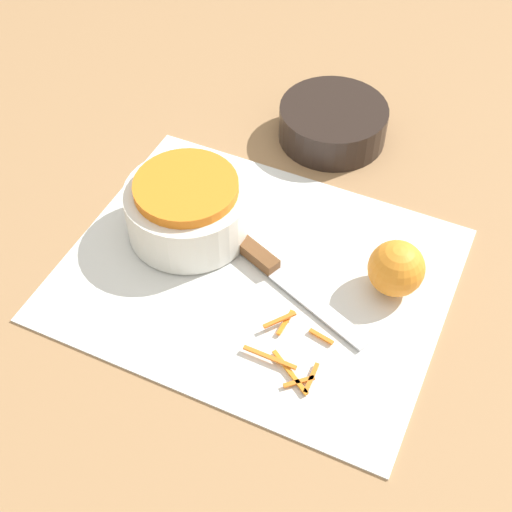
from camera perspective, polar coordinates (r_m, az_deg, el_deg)
name	(u,v)px	position (r m, az deg, el deg)	size (l,w,h in m)	color
ground_plane	(256,275)	(0.90, 0.00, -1.50)	(4.00, 4.00, 0.00)	#9E754C
cutting_board	(256,273)	(0.90, 0.00, -1.38)	(0.47, 0.38, 0.01)	silver
bowl_speckled	(188,207)	(0.92, -5.47, 3.93)	(0.16, 0.16, 0.08)	silver
bowl_dark	(333,123)	(1.08, 6.17, 10.54)	(0.16, 0.16, 0.05)	black
knife	(262,259)	(0.90, 0.45, -0.25)	(0.25, 0.12, 0.02)	brown
orange_left	(396,268)	(0.87, 11.16, -0.98)	(0.07, 0.07, 0.07)	orange
peel_pile	(291,354)	(0.82, 2.79, -7.84)	(0.09, 0.10, 0.01)	orange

